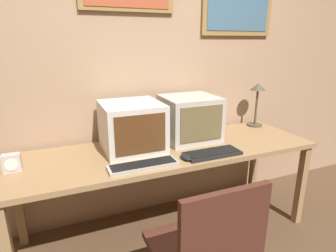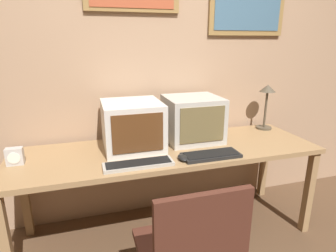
{
  "view_description": "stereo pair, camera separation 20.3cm",
  "coord_description": "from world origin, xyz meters",
  "views": [
    {
      "loc": [
        -0.74,
        -1.01,
        1.49
      ],
      "look_at": [
        0.0,
        0.78,
        0.9
      ],
      "focal_mm": 30.0,
      "sensor_mm": 36.0,
      "label": 1
    },
    {
      "loc": [
        -0.55,
        -1.08,
        1.49
      ],
      "look_at": [
        0.0,
        0.78,
        0.9
      ],
      "focal_mm": 30.0,
      "sensor_mm": 36.0,
      "label": 2
    }
  ],
  "objects": [
    {
      "name": "desk_lamp",
      "position": [
        0.98,
        1.01,
        1.01
      ],
      "size": [
        0.14,
        0.14,
        0.4
      ],
      "color": "#4C4233",
      "rests_on": "desk"
    },
    {
      "name": "mouse_near_keyboard",
      "position": [
        0.03,
        0.55,
        0.74
      ],
      "size": [
        0.06,
        0.11,
        0.03
      ],
      "color": "black",
      "rests_on": "desk"
    },
    {
      "name": "wall_back",
      "position": [
        0.01,
        1.2,
        1.31
      ],
      "size": [
        8.0,
        0.08,
        2.6
      ],
      "color": "tan",
      "rests_on": "ground_plane"
    },
    {
      "name": "keyboard_side",
      "position": [
        0.24,
        0.55,
        0.74
      ],
      "size": [
        0.4,
        0.16,
        0.03
      ],
      "color": "black",
      "rests_on": "desk"
    },
    {
      "name": "desk",
      "position": [
        0.0,
        0.78,
        0.66
      ],
      "size": [
        2.24,
        0.69,
        0.73
      ],
      "color": "#99754C",
      "rests_on": "ground_plane"
    },
    {
      "name": "monitor_left",
      "position": [
        -0.24,
        0.88,
        0.9
      ],
      "size": [
        0.42,
        0.44,
        0.35
      ],
      "color": "beige",
      "rests_on": "desk"
    },
    {
      "name": "desk_clock",
      "position": [
        -1.02,
        0.79,
        0.78
      ],
      "size": [
        0.1,
        0.06,
        0.11
      ],
      "color": "#B7B2AD",
      "rests_on": "desk"
    },
    {
      "name": "monitor_right",
      "position": [
        0.24,
        0.91,
        0.9
      ],
      "size": [
        0.42,
        0.4,
        0.35
      ],
      "color": "#B7B2A8",
      "rests_on": "desk"
    },
    {
      "name": "keyboard_main",
      "position": [
        -0.27,
        0.55,
        0.74
      ],
      "size": [
        0.45,
        0.13,
        0.03
      ],
      "color": "#A8A399",
      "rests_on": "desk"
    }
  ]
}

